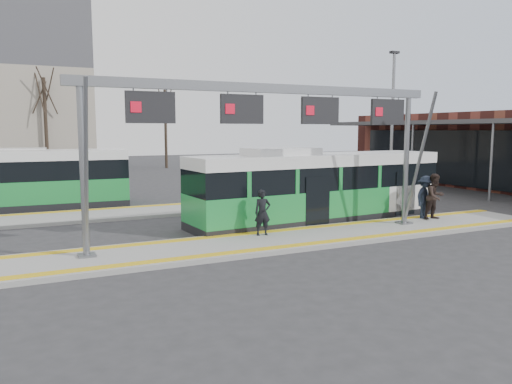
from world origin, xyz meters
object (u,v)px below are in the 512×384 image
Objects in this scene: passenger_c at (425,197)px; passenger_a at (263,213)px; gantry at (274,116)px; hero_bus at (318,188)px; passenger_b at (435,197)px.

passenger_a is at bearing 161.36° from passenger_c.
passenger_a is (-0.19, 0.49, -3.35)m from gantry.
passenger_a is 7.65m from passenger_c.
passenger_a is 0.90× the size of passenger_c.
hero_bus reaches higher than passenger_b.
gantry is 5.18m from hero_bus.
passenger_c is (4.01, -1.97, -0.39)m from hero_bus.
gantry reaches higher than hero_bus.
passenger_b is (7.82, -0.25, 0.14)m from passenger_a.
passenger_a is (-3.64, -2.10, -0.48)m from hero_bus.
passenger_b is at bearing 1.79° from gantry.
gantry is 8.09× the size of passenger_a.
hero_bus reaches higher than passenger_c.
hero_bus is at bearing 36.85° from gantry.
hero_bus is (3.45, 2.59, -2.87)m from gantry.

